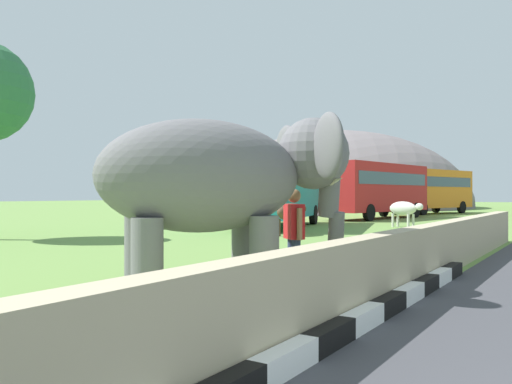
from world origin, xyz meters
TOP-DOWN VIEW (x-y plane):
  - barrier_parapet at (2.00, 4.05)m, footprint 28.00×0.36m
  - elephant at (3.45, 6.22)m, footprint 3.93×3.67m
  - person_handler at (4.73, 5.72)m, footprint 0.47×0.52m
  - bus_teal at (18.40, 14.05)m, footprint 9.02×4.90m
  - bus_red at (29.29, 13.17)m, footprint 9.94×3.90m
  - bus_orange at (39.49, 12.50)m, footprint 9.59×4.92m
  - cow_near at (21.40, 9.01)m, footprint 1.12×1.91m
  - cow_mid at (14.27, 11.13)m, footprint 1.90×0.68m
  - hill_east at (55.00, 26.93)m, footprint 36.99×29.59m

SIDE VIEW (x-z plane):
  - hill_east at x=55.00m, z-range -9.06..9.06m
  - barrier_parapet at x=2.00m, z-range 0.00..1.00m
  - cow_near at x=21.40m, z-range 0.26..1.48m
  - cow_mid at x=14.27m, z-range 0.26..1.48m
  - person_handler at x=4.73m, z-range 0.10..1.75m
  - elephant at x=3.45m, z-range 0.40..3.21m
  - bus_teal at x=18.40m, z-range 0.33..3.83m
  - bus_orange at x=39.49m, z-range 0.33..3.83m
  - bus_red at x=29.29m, z-range 0.33..3.83m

